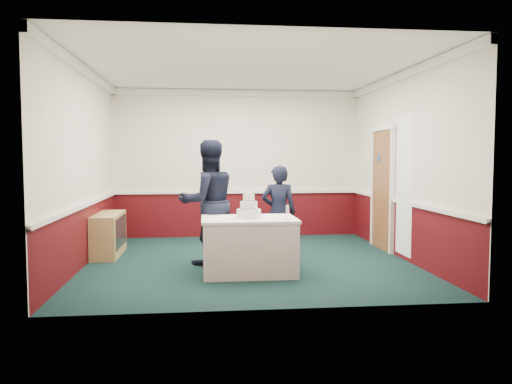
{
  "coord_description": "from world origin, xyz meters",
  "views": [
    {
      "loc": [
        -0.71,
        -7.72,
        1.65
      ],
      "look_at": [
        0.11,
        -0.1,
        1.1
      ],
      "focal_mm": 35.0,
      "sensor_mm": 36.0,
      "label": 1
    }
  ],
  "objects": [
    {
      "name": "wedding_cake",
      "position": [
        -0.07,
        -0.82,
        0.9
      ],
      "size": [
        0.35,
        0.35,
        0.36
      ],
      "color": "white",
      "rests_on": "cake_table"
    },
    {
      "name": "room_shell",
      "position": [
        0.08,
        0.61,
        1.97
      ],
      "size": [
        5.0,
        5.0,
        3.0
      ],
      "color": "silver",
      "rests_on": "ground"
    },
    {
      "name": "sideboard",
      "position": [
        -2.28,
        0.73,
        0.35
      ],
      "size": [
        0.41,
        1.2,
        0.7
      ],
      "color": "tan",
      "rests_on": "ground"
    },
    {
      "name": "cake_table",
      "position": [
        -0.07,
        -0.82,
        0.4
      ],
      "size": [
        1.32,
        0.92,
        0.79
      ],
      "color": "white",
      "rests_on": "ground"
    },
    {
      "name": "person_man",
      "position": [
        -0.63,
        -0.1,
        0.95
      ],
      "size": [
        1.1,
        0.97,
        1.9
      ],
      "primitive_type": "imported",
      "rotation": [
        0.0,
        0.0,
        3.46
      ],
      "color": "black",
      "rests_on": "ground"
    },
    {
      "name": "cake_knife",
      "position": [
        -0.1,
        -1.02,
        0.79
      ],
      "size": [
        0.1,
        0.21,
        0.0
      ],
      "primitive_type": "cube",
      "rotation": [
        0.0,
        0.0,
        0.41
      ],
      "color": "silver",
      "rests_on": "cake_table"
    },
    {
      "name": "champagne_flute",
      "position": [
        0.43,
        -1.1,
        0.93
      ],
      "size": [
        0.05,
        0.05,
        0.21
      ],
      "color": "silver",
      "rests_on": "cake_table"
    },
    {
      "name": "person_woman",
      "position": [
        0.49,
        0.08,
        0.76
      ],
      "size": [
        0.6,
        0.44,
        1.51
      ],
      "primitive_type": "imported",
      "rotation": [
        0.0,
        0.0,
        2.98
      ],
      "color": "black",
      "rests_on": "ground"
    },
    {
      "name": "ground",
      "position": [
        0.0,
        0.0,
        0.0
      ],
      "size": [
        5.0,
        5.0,
        0.0
      ],
      "primitive_type": "plane",
      "color": "#122C2C",
      "rests_on": "ground"
    }
  ]
}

